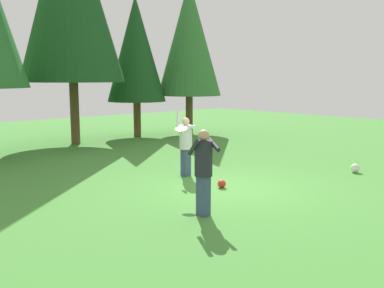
# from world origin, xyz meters

# --- Properties ---
(ground_plane) EXTENTS (40.00, 40.00, 0.00)m
(ground_plane) POSITION_xyz_m (0.00, 0.00, 0.00)
(ground_plane) COLOR #478C38
(person_thrower) EXTENTS (0.66, 0.66, 1.74)m
(person_thrower) POSITION_xyz_m (0.17, 1.64, 0.94)
(person_thrower) COLOR #38476B
(person_thrower) RESTS_ON ground_plane
(person_catcher) EXTENTS (0.67, 0.71, 1.66)m
(person_catcher) POSITION_xyz_m (-1.82, -1.19, 0.98)
(person_catcher) COLOR #38476B
(person_catcher) RESTS_ON ground_plane
(frisbee) EXTENTS (0.37, 0.37, 0.10)m
(frisbee) POSITION_xyz_m (-1.05, 0.38, 1.47)
(frisbee) COLOR yellow
(ball_white) EXTENTS (0.25, 0.25, 0.25)m
(ball_white) POSITION_xyz_m (3.98, -1.17, 0.13)
(ball_white) COLOR white
(ball_white) RESTS_ON ground_plane
(ball_red) EXTENTS (0.20, 0.20, 0.20)m
(ball_red) POSITION_xyz_m (-0.03, 0.08, 0.10)
(ball_red) COLOR red
(ball_red) RESTS_ON ground_plane
(tree_far_right) EXTENTS (2.95, 2.95, 7.05)m
(tree_far_right) POSITION_xyz_m (6.22, 8.43, 4.40)
(tree_far_right) COLOR brown
(tree_far_right) RESTS_ON ground_plane
(tree_right) EXTENTS (2.58, 2.58, 6.17)m
(tree_right) POSITION_xyz_m (3.82, 9.23, 3.85)
(tree_right) COLOR brown
(tree_right) RESTS_ON ground_plane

